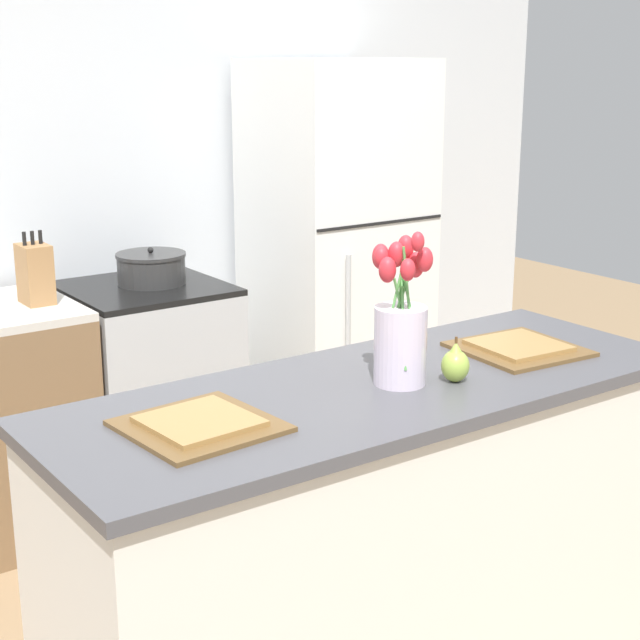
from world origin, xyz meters
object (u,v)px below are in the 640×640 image
Objects in this scene: pear_figurine at (455,364)px; cooking_pot at (151,268)px; flower_vase at (400,328)px; knife_block at (35,274)px; stove_range at (149,392)px; refrigerator at (336,260)px; plate_setting_left at (199,424)px; plate_setting_right at (519,348)px.

cooking_pot is at bearing 91.53° from pear_figurine.
pear_figurine is 1.72m from cooking_pot.
knife_block is at bearing 104.19° from flower_vase.
pear_figurine is (0.13, -0.07, -0.10)m from flower_vase.
refrigerator reaches higher than stove_range.
flower_vase is 0.60m from plate_setting_left.
pear_figurine is (0.09, -1.70, 0.55)m from stove_range.
knife_block is (-0.45, -0.03, 0.56)m from stove_range.
pear_figurine reaches higher than cooking_pot.
plate_setting_left is at bearing -112.42° from cooking_pot.
plate_setting_left is at bearing -111.33° from stove_range.
refrigerator reaches higher than plate_setting_left.
stove_range is at bearing -161.11° from cooking_pot.
plate_setting_left and plate_setting_right have the same top height.
cooking_pot is (0.04, 0.01, 0.51)m from stove_range.
knife_block is (-0.88, 1.58, 0.05)m from plate_setting_right.
stove_range is at bearing 3.94° from knife_block.
knife_block is at bearing -176.06° from stove_range.
pear_figurine is 0.36m from plate_setting_right.
cooking_pot is 0.49m from knife_block.
refrigerator is 1.91m from pear_figurine.
plate_setting_right is at bearing -76.60° from cooking_pot.
plate_setting_right reaches higher than stove_range.
cooking_pot is at bearing 67.58° from plate_setting_left.
stove_range is 0.51m from cooking_pot.
refrigerator reaches higher than knife_block.
flower_vase reaches higher than pear_figurine.
plate_setting_right is (-0.52, -1.61, 0.07)m from refrigerator.
knife_block reaches higher than cooking_pot.
pear_figurine is at bearing -7.48° from plate_setting_left.
refrigerator reaches higher than pear_figurine.
plate_setting_right is 1.67m from cooking_pot.
flower_vase is at bearing -121.34° from refrigerator.
flower_vase is 0.18m from pear_figurine.
refrigerator is 14.41× the size of pear_figurine.
refrigerator reaches higher than cooking_pot.
stove_range is 3.21× the size of cooking_pot.
refrigerator is 4.32× the size of flower_vase.
pear_figurine is 0.45× the size of knife_block.
plate_setting_left is at bearing -134.44° from refrigerator.
refrigerator is at bearing 63.14° from pear_figurine.
refrigerator is 6.35× the size of cooking_pot.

